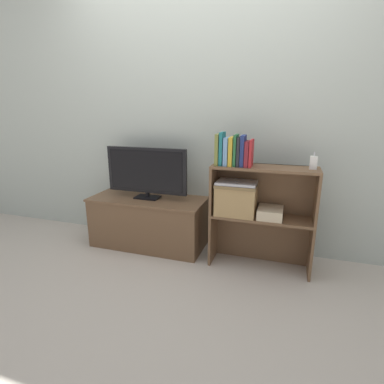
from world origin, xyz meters
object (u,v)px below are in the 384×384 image
object	(u,v)px
book_charcoal	(239,152)
book_crimson	(251,153)
storage_basket_left	(236,198)
book_olive	(218,149)
tv_stand	(149,222)
baby_monitor	(313,163)
book_maroon	(247,154)
tv	(146,172)
book_teal	(222,149)
laptop	(237,183)
book_forest	(236,150)
book_mustard	(232,151)
book_navy	(243,151)
book_skyblue	(227,151)
magazine_stack	(270,213)

from	to	relation	value
book_charcoal	book_crimson	bearing A→B (deg)	0.00
storage_basket_left	book_olive	bearing A→B (deg)	-173.93
tv_stand	baby_monitor	world-z (taller)	baby_monitor
tv_stand	book_maroon	distance (m)	1.15
tv_stand	tv	world-z (taller)	tv
book_teal	laptop	bearing A→B (deg)	7.61
book_teal	book_forest	size ratio (longest dim) A/B	1.06
book_teal	storage_basket_left	bearing A→B (deg)	7.61
book_mustard	book_charcoal	bearing A→B (deg)	0.00
book_forest	baby_monitor	size ratio (longest dim) A/B	1.90
book_teal	book_forest	world-z (taller)	book_teal
book_teal	book_navy	bearing A→B (deg)	0.00
tv	book_olive	distance (m)	0.73
book_olive	book_crimson	bearing A→B (deg)	0.00
tv_stand	book_charcoal	bearing A→B (deg)	-7.87
book_mustard	book_charcoal	size ratio (longest dim) A/B	1.00
tv	book_crimson	distance (m)	0.97
book_navy	baby_monitor	xyz separation A→B (m)	(0.50, 0.03, -0.07)
baby_monitor	laptop	distance (m)	0.57
tv_stand	book_charcoal	size ratio (longest dim) A/B	4.88
book_olive	storage_basket_left	world-z (taller)	book_olive
book_olive	book_maroon	distance (m)	0.23
book_teal	book_mustard	size ratio (longest dim) A/B	1.16
book_teal	baby_monitor	distance (m)	0.67
book_olive	tv_stand	bearing A→B (deg)	170.26
book_mustard	book_crimson	bearing A→B (deg)	0.00
book_mustard	book_teal	bearing A→B (deg)	180.00
tv	book_crimson	bearing A→B (deg)	-7.03
book_skyblue	book_forest	world-z (taller)	book_forest
storage_basket_left	book_charcoal	bearing A→B (deg)	-53.72
tv_stand	book_navy	distance (m)	1.14
book_teal	book_navy	xyz separation A→B (m)	(0.16, 0.00, -0.01)
book_crimson	storage_basket_left	distance (m)	0.38
book_skyblue	book_charcoal	size ratio (longest dim) A/B	0.97
book_skyblue	book_crimson	distance (m)	0.19
tv_stand	magazine_stack	distance (m)	1.13
book_forest	book_charcoal	world-z (taller)	book_forest
book_skyblue	book_crimson	world-z (taller)	book_skyblue
book_charcoal	book_navy	size ratio (longest dim) A/B	0.94
magazine_stack	baby_monitor	bearing A→B (deg)	2.10
tv_stand	book_teal	xyz separation A→B (m)	(0.71, -0.12, 0.73)
book_olive	baby_monitor	xyz separation A→B (m)	(0.70, 0.03, -0.07)
storage_basket_left	laptop	bearing A→B (deg)	-172.87
book_olive	book_charcoal	size ratio (longest dim) A/B	1.09
storage_basket_left	tv	bearing A→B (deg)	173.22
magazine_stack	book_charcoal	bearing A→B (deg)	-175.31
book_skyblue	book_mustard	bearing A→B (deg)	0.00
book_skyblue	baby_monitor	world-z (taller)	book_skyblue
book_maroon	book_teal	bearing A→B (deg)	180.00
book_charcoal	book_maroon	world-z (taller)	book_charcoal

